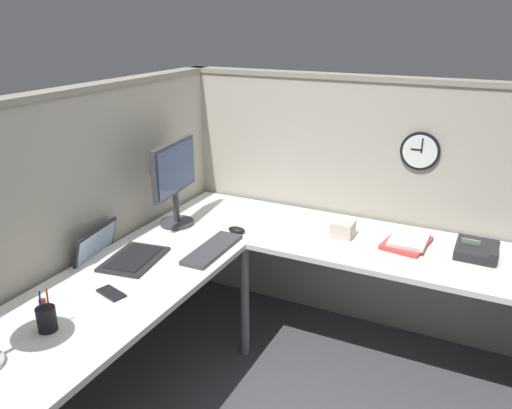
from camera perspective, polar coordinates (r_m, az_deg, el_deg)
ground_plane at (r=3.00m, az=0.19°, el=-18.76°), size 6.80×6.80×0.00m
cubicle_wall_back at (r=2.79m, az=-19.60°, el=-4.20°), size 2.57×0.12×1.58m
cubicle_wall_right at (r=3.25m, az=11.17°, el=0.15°), size 0.12×2.37×1.58m
desk at (r=2.52m, az=-0.28°, el=-9.79°), size 2.35×2.15×0.73m
monitor at (r=2.97m, az=-9.12°, el=3.03°), size 0.46×0.20×0.50m
laptop at (r=2.71m, az=-15.33°, el=-5.36°), size 0.39×0.43×0.22m
keyboard at (r=2.70m, az=-4.91°, el=-5.03°), size 0.43×0.15×0.02m
computer_mouse at (r=2.91m, az=-2.19°, el=-2.86°), size 0.06×0.10×0.03m
pen_cup at (r=2.20m, az=-22.49°, el=-11.74°), size 0.08×0.08×0.18m
cell_phone at (r=2.39m, az=-15.97°, el=-9.57°), size 0.10×0.16×0.01m
office_phone at (r=2.85m, az=23.66°, el=-4.84°), size 0.19×0.21×0.11m
book_stack at (r=2.88m, az=16.67°, el=-3.98°), size 0.31×0.25×0.04m
tissue_box at (r=2.89m, az=9.74°, el=-2.73°), size 0.12×0.12×0.09m
wall_clock at (r=3.02m, az=17.98°, el=5.75°), size 0.04×0.22×0.22m
pinned_note_leftmost at (r=3.10m, az=-11.43°, el=4.21°), size 0.08×0.00×0.07m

